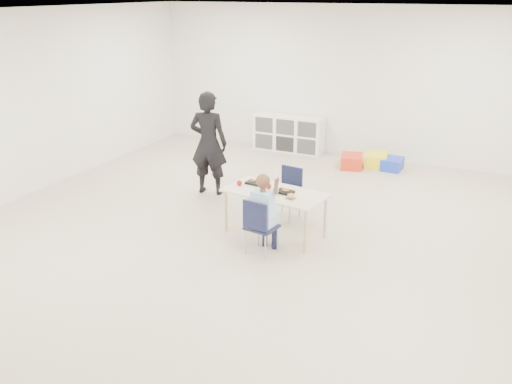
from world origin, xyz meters
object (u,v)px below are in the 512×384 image
at_px(chair_near, 262,226).
at_px(child, 262,210).
at_px(cubby_shelf, 289,133).
at_px(table, 275,213).
at_px(adult, 209,143).

distance_m(chair_near, child, 0.21).
height_order(chair_near, cubby_shelf, chair_near).
bearing_deg(table, cubby_shelf, 117.45).
bearing_deg(chair_near, child, 0.00).
distance_m(chair_near, cubby_shelf, 4.53).
xyz_separation_m(table, child, (0.07, -0.56, 0.26)).
bearing_deg(adult, child, 126.57).
bearing_deg(adult, cubby_shelf, -104.38).
bearing_deg(chair_near, adult, 144.18).
distance_m(table, child, 0.63).
relative_size(chair_near, adult, 0.45).
relative_size(cubby_shelf, adult, 0.86).
bearing_deg(cubby_shelf, table, -70.66).
bearing_deg(chair_near, cubby_shelf, 115.94).
xyz_separation_m(chair_near, cubby_shelf, (-1.39, 4.31, -0.01)).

